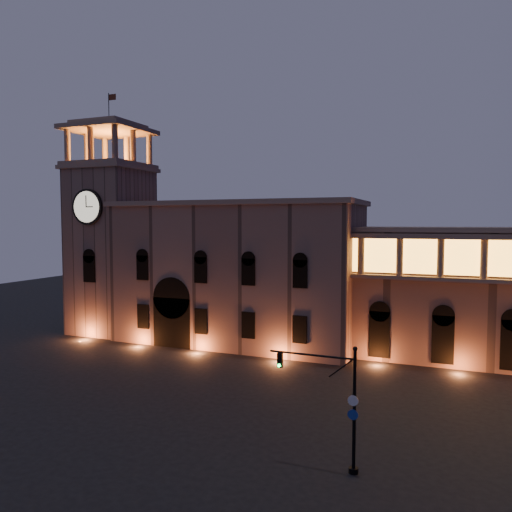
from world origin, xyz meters
name	(u,v)px	position (x,y,z in m)	size (l,w,h in m)	color
ground	(154,400)	(0.00, 0.00, 0.00)	(160.00, 160.00, 0.00)	black
government_building	(237,272)	(-2.08, 21.93, 8.77)	(30.80, 12.80, 17.60)	#7A5B50
clock_tower	(111,241)	(-20.50, 20.98, 12.50)	(9.80, 9.80, 32.40)	#7A5B50
traffic_light	(339,405)	(17.05, -5.97, 4.06)	(5.63, 0.60, 7.72)	black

